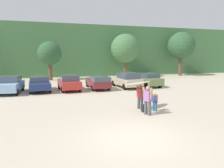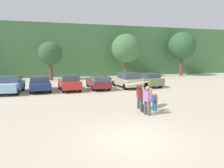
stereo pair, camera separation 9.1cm
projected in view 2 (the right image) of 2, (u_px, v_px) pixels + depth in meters
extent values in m
plane|color=beige|center=(133.00, 139.00, 8.48)|extent=(120.00, 120.00, 0.00)
cube|color=#427042|center=(69.00, 51.00, 39.22)|extent=(108.00, 12.00, 8.66)
cylinder|color=brown|center=(51.00, 72.00, 29.24)|extent=(0.53, 0.53, 2.42)
sphere|color=#2D5633|center=(50.00, 53.00, 28.89)|extent=(3.30, 3.30, 3.30)
cylinder|color=brown|center=(126.00, 69.00, 33.87)|extent=(0.52, 0.52, 2.66)
sphere|color=#427042|center=(126.00, 48.00, 33.42)|extent=(4.71, 4.71, 4.71)
cylinder|color=brown|center=(181.00, 66.00, 36.21)|extent=(0.63, 0.63, 3.23)
sphere|color=#2D5633|center=(182.00, 46.00, 35.73)|extent=(4.71, 4.71, 4.71)
cube|color=#84ADD1|center=(10.00, 86.00, 18.91)|extent=(2.16, 4.08, 0.73)
cube|color=#3F4C5B|center=(10.00, 79.00, 18.97)|extent=(1.89, 2.09, 0.55)
cylinder|color=black|center=(4.00, 88.00, 20.04)|extent=(0.25, 0.61, 0.60)
cylinder|color=black|center=(23.00, 88.00, 20.41)|extent=(0.25, 0.61, 0.60)
cylinder|color=black|center=(17.00, 92.00, 17.88)|extent=(0.25, 0.61, 0.60)
cube|color=navy|center=(40.00, 85.00, 20.06)|extent=(2.23, 4.52, 0.58)
cube|color=#3F4C5B|center=(40.00, 79.00, 20.16)|extent=(1.90, 2.29, 0.52)
cylinder|color=black|center=(31.00, 86.00, 21.15)|extent=(0.28, 0.71, 0.69)
cylinder|color=black|center=(48.00, 85.00, 21.74)|extent=(0.28, 0.71, 0.69)
cylinder|color=black|center=(31.00, 90.00, 18.47)|extent=(0.28, 0.71, 0.69)
cylinder|color=black|center=(50.00, 89.00, 19.06)|extent=(0.28, 0.71, 0.69)
cube|color=#B72D28|center=(69.00, 84.00, 20.55)|extent=(2.13, 4.18, 0.70)
cube|color=#3F4C5B|center=(70.00, 78.00, 20.20)|extent=(1.81, 2.04, 0.55)
cylinder|color=black|center=(60.00, 86.00, 21.55)|extent=(0.27, 0.64, 0.62)
cylinder|color=black|center=(75.00, 85.00, 22.12)|extent=(0.27, 0.64, 0.62)
cylinder|color=black|center=(63.00, 90.00, 19.07)|extent=(0.27, 0.64, 0.62)
cylinder|color=black|center=(80.00, 89.00, 19.64)|extent=(0.27, 0.64, 0.62)
cube|color=maroon|center=(98.00, 83.00, 21.71)|extent=(1.85, 4.69, 0.66)
cube|color=#3F4C5B|center=(100.00, 78.00, 20.70)|extent=(1.69, 2.74, 0.42)
cylinder|color=black|center=(88.00, 84.00, 23.00)|extent=(0.23, 0.61, 0.61)
cylinder|color=black|center=(102.00, 83.00, 23.45)|extent=(0.23, 0.61, 0.61)
cylinder|color=black|center=(93.00, 88.00, 20.06)|extent=(0.23, 0.61, 0.61)
cylinder|color=black|center=(109.00, 87.00, 20.52)|extent=(0.23, 0.61, 0.61)
cube|color=beige|center=(126.00, 81.00, 22.42)|extent=(2.28, 4.68, 0.74)
cube|color=#3F4C5B|center=(129.00, 75.00, 21.76)|extent=(1.93, 2.51, 0.61)
cylinder|color=black|center=(114.00, 83.00, 23.55)|extent=(0.28, 0.67, 0.65)
cylinder|color=black|center=(127.00, 83.00, 24.15)|extent=(0.28, 0.67, 0.65)
cylinder|color=black|center=(125.00, 87.00, 20.78)|extent=(0.28, 0.67, 0.65)
cylinder|color=black|center=(139.00, 86.00, 21.38)|extent=(0.28, 0.67, 0.65)
cube|color=#6B7F4C|center=(148.00, 81.00, 23.17)|extent=(2.16, 4.13, 0.74)
cube|color=#3F4C5B|center=(150.00, 75.00, 22.76)|extent=(1.82, 2.03, 0.49)
cylinder|color=black|center=(136.00, 83.00, 24.14)|extent=(0.28, 0.63, 0.61)
cylinder|color=black|center=(148.00, 82.00, 24.73)|extent=(0.28, 0.63, 0.61)
cylinder|color=black|center=(147.00, 86.00, 21.72)|extent=(0.28, 0.63, 0.61)
cylinder|color=black|center=(160.00, 85.00, 22.30)|extent=(0.28, 0.63, 0.61)
cylinder|color=#4C4C51|center=(141.00, 104.00, 13.12)|extent=(0.18, 0.18, 0.77)
cylinder|color=#4C4C51|center=(138.00, 103.00, 13.33)|extent=(0.18, 0.18, 0.77)
cube|color=#B23838|center=(140.00, 93.00, 13.14)|extent=(0.42, 0.47, 0.59)
sphere|color=#8C664C|center=(140.00, 86.00, 13.08)|extent=(0.25, 0.25, 0.25)
cylinder|color=#8C664C|center=(143.00, 91.00, 12.95)|extent=(0.18, 0.19, 0.63)
cylinder|color=#8C664C|center=(138.00, 90.00, 13.28)|extent=(0.23, 0.32, 0.63)
cylinder|color=teal|center=(156.00, 107.00, 12.65)|extent=(0.13, 0.13, 0.54)
cylinder|color=teal|center=(153.00, 107.00, 12.80)|extent=(0.13, 0.13, 0.54)
cube|color=#333D8C|center=(155.00, 99.00, 12.66)|extent=(0.29, 0.33, 0.41)
sphere|color=#8C664C|center=(155.00, 95.00, 12.62)|extent=(0.17, 0.17, 0.17)
cylinder|color=#8C664C|center=(157.00, 98.00, 12.53)|extent=(0.14, 0.16, 0.44)
cylinder|color=#8C664C|center=(153.00, 97.00, 12.76)|extent=(0.17, 0.25, 0.44)
cylinder|color=#4C4C51|center=(149.00, 108.00, 11.81)|extent=(0.19, 0.19, 0.82)
cylinder|color=#4C4C51|center=(145.00, 107.00, 12.04)|extent=(0.19, 0.19, 0.82)
cube|color=#9966A5|center=(147.00, 96.00, 11.83)|extent=(0.45, 0.50, 0.62)
sphere|color=tan|center=(148.00, 88.00, 11.77)|extent=(0.26, 0.26, 0.26)
cylinder|color=tan|center=(151.00, 94.00, 11.62)|extent=(0.20, 0.24, 0.67)
cylinder|color=tan|center=(145.00, 92.00, 11.98)|extent=(0.28, 0.43, 0.66)
ellipsoid|color=beige|center=(138.00, 83.00, 13.05)|extent=(2.40, 1.80, 0.11)
cube|color=black|center=(144.00, 108.00, 12.56)|extent=(0.24, 0.34, 0.45)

